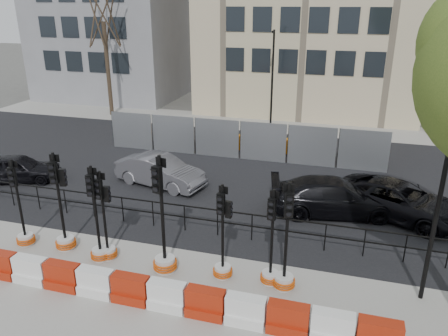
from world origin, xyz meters
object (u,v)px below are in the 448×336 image
(traffic_signal_a, at_px, (24,228))
(traffic_signal_d, at_px, (107,239))
(traffic_signal_h, at_px, (285,268))
(car_c, at_px, (334,197))
(lamp_post_near, at_px, (441,190))
(car_a, at_px, (18,168))

(traffic_signal_a, relative_size, traffic_signal_d, 1.02)
(traffic_signal_a, distance_m, traffic_signal_d, 3.05)
(traffic_signal_h, height_order, car_c, traffic_signal_h)
(traffic_signal_a, xyz_separation_m, traffic_signal_h, (8.59, 0.04, 0.05))
(lamp_post_near, height_order, traffic_signal_h, lamp_post_near)
(lamp_post_near, height_order, traffic_signal_a, lamp_post_near)
(traffic_signal_d, xyz_separation_m, car_c, (6.61, 5.15, -0.01))
(traffic_signal_d, distance_m, traffic_signal_h, 5.53)
(traffic_signal_h, relative_size, car_c, 0.64)
(car_a, bearing_deg, lamp_post_near, -124.10)
(car_c, bearing_deg, lamp_post_near, -161.99)
(traffic_signal_h, bearing_deg, car_c, 63.88)
(car_a, bearing_deg, traffic_signal_d, -142.99)
(traffic_signal_a, bearing_deg, traffic_signal_h, -14.84)
(lamp_post_near, height_order, car_a, lamp_post_near)
(car_a, height_order, car_c, car_c)
(traffic_signal_d, distance_m, car_a, 8.39)
(traffic_signal_d, height_order, traffic_signal_h, traffic_signal_h)
(traffic_signal_a, bearing_deg, traffic_signal_d, -14.68)
(traffic_signal_a, relative_size, car_a, 0.77)
(car_a, bearing_deg, traffic_signal_a, -158.86)
(lamp_post_near, distance_m, traffic_signal_a, 12.53)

